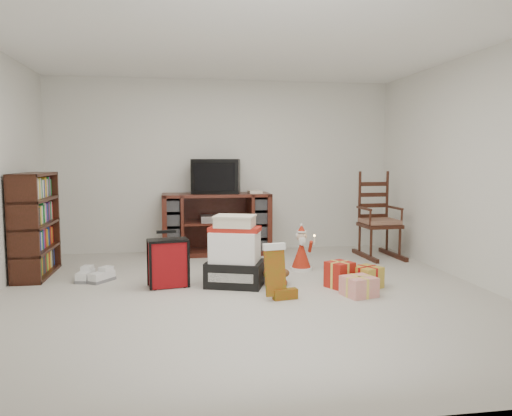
{
  "coord_description": "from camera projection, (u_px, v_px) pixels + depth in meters",
  "views": [
    {
      "loc": [
        -0.67,
        -4.85,
        1.37
      ],
      "look_at": [
        0.19,
        0.6,
        0.81
      ],
      "focal_mm": 35.0,
      "sensor_mm": 36.0,
      "label": 1
    }
  ],
  "objects": [
    {
      "name": "teddy_bear",
      "position": [
        276.0,
        271.0,
        5.4
      ],
      "size": [
        0.22,
        0.2,
        0.33
      ],
      "color": "brown",
      "rests_on": "floor"
    },
    {
      "name": "stocking",
      "position": [
        275.0,
        271.0,
        4.83
      ],
      "size": [
        0.27,
        0.15,
        0.56
      ],
      "primitive_type": null,
      "rotation": [
        0.0,
        0.0,
        0.17
      ],
      "color": "#0D7512",
      "rests_on": "floor"
    },
    {
      "name": "gift_pile",
      "position": [
        235.0,
        256.0,
        5.33
      ],
      "size": [
        0.7,
        0.6,
        0.74
      ],
      "rotation": [
        0.0,
        0.0,
        -0.33
      ],
      "color": "black",
      "rests_on": "floor"
    },
    {
      "name": "rocking_chair",
      "position": [
        378.0,
        226.0,
        6.92
      ],
      "size": [
        0.53,
        0.84,
        1.23
      ],
      "rotation": [
        0.0,
        0.0,
        0.05
      ],
      "color": "#3E1810",
      "rests_on": "floor"
    },
    {
      "name": "bookshelf",
      "position": [
        35.0,
        227.0,
        5.78
      ],
      "size": [
        0.33,
        0.98,
        1.2
      ],
      "color": "#3E1810",
      "rests_on": "floor"
    },
    {
      "name": "red_suitcase",
      "position": [
        168.0,
        263.0,
        5.28
      ],
      "size": [
        0.42,
        0.27,
        0.6
      ],
      "rotation": [
        0.0,
        0.0,
        0.17
      ],
      "color": "maroon",
      "rests_on": "floor"
    },
    {
      "name": "crt_television",
      "position": [
        216.0,
        176.0,
        7.07
      ],
      "size": [
        0.73,
        0.59,
        0.49
      ],
      "rotation": [
        0.0,
        0.0,
        -0.18
      ],
      "color": "black",
      "rests_on": "tv_stand"
    },
    {
      "name": "gift_cluster",
      "position": [
        345.0,
        275.0,
        5.3
      ],
      "size": [
        0.56,
        0.86,
        0.26
      ],
      "color": "#AA1D13",
      "rests_on": "floor"
    },
    {
      "name": "tv_stand",
      "position": [
        216.0,
        224.0,
        7.1
      ],
      "size": [
        1.53,
        0.57,
        0.87
      ],
      "rotation": [
        0.0,
        0.0,
        0.02
      ],
      "color": "#4C1C15",
      "rests_on": "floor"
    },
    {
      "name": "room",
      "position": [
        246.0,
        170.0,
        4.88
      ],
      "size": [
        5.01,
        5.01,
        2.51
      ],
      "color": "beige",
      "rests_on": "ground"
    },
    {
      "name": "mrs_claus_figurine",
      "position": [
        224.0,
        259.0,
        5.68
      ],
      "size": [
        0.29,
        0.27,
        0.59
      ],
      "color": "#AC2412",
      "rests_on": "floor"
    },
    {
      "name": "sneaker_pair",
      "position": [
        94.0,
        276.0,
        5.55
      ],
      "size": [
        0.44,
        0.33,
        0.11
      ],
      "rotation": [
        0.0,
        0.0,
        -0.36
      ],
      "color": "white",
      "rests_on": "floor"
    },
    {
      "name": "santa_figurine",
      "position": [
        301.0,
        253.0,
        6.1
      ],
      "size": [
        0.27,
        0.26,
        0.56
      ],
      "color": "#AC2412",
      "rests_on": "floor"
    }
  ]
}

